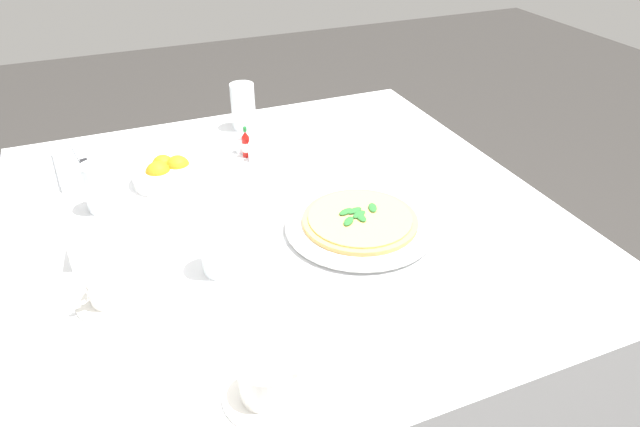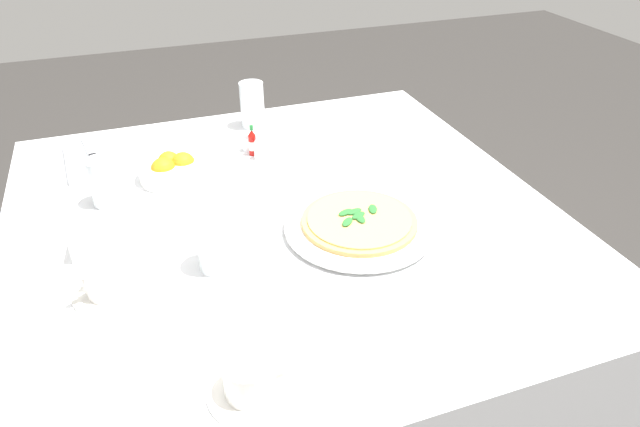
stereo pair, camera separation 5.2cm
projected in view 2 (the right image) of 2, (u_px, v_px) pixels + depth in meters
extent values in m
cube|color=white|center=(283.00, 216.00, 1.28)|extent=(1.18, 1.18, 0.02)
cube|color=white|center=(496.00, 223.00, 1.53)|extent=(1.18, 0.01, 0.28)
cube|color=white|center=(16.00, 328.00, 1.20)|extent=(1.18, 0.01, 0.28)
cube|color=white|center=(232.00, 161.00, 1.82)|extent=(0.01, 1.18, 0.28)
cylinder|color=brown|center=(382.00, 209.00, 2.02)|extent=(0.06, 0.06, 0.74)
cylinder|color=brown|center=(84.00, 267.00, 1.74)|extent=(0.06, 0.06, 0.74)
cylinder|color=white|center=(359.00, 229.00, 1.21)|extent=(0.19, 0.19, 0.01)
cylinder|color=white|center=(359.00, 225.00, 1.21)|extent=(0.32, 0.32, 0.01)
cylinder|color=#DBAD60|center=(359.00, 221.00, 1.20)|extent=(0.24, 0.24, 0.01)
cylinder|color=#EAC66B|center=(359.00, 219.00, 1.20)|extent=(0.22, 0.22, 0.00)
ellipsoid|color=#2D7533|center=(373.00, 209.00, 1.22)|extent=(0.04, 0.03, 0.01)
ellipsoid|color=#2D7533|center=(347.00, 222.00, 1.18)|extent=(0.04, 0.04, 0.01)
ellipsoid|color=#2D7533|center=(358.00, 215.00, 1.20)|extent=(0.03, 0.04, 0.01)
ellipsoid|color=#2D7533|center=(360.00, 218.00, 1.19)|extent=(0.04, 0.02, 0.01)
ellipsoid|color=#2D7533|center=(354.00, 211.00, 1.21)|extent=(0.03, 0.04, 0.01)
ellipsoid|color=#2D7533|center=(345.00, 212.00, 1.21)|extent=(0.03, 0.04, 0.01)
cylinder|color=white|center=(110.00, 292.00, 1.04)|extent=(0.13, 0.13, 0.01)
cylinder|color=white|center=(106.00, 279.00, 1.02)|extent=(0.08, 0.08, 0.06)
torus|color=white|center=(78.00, 288.00, 1.00)|extent=(0.02, 0.04, 0.03)
cylinder|color=black|center=(104.00, 268.00, 1.01)|extent=(0.07, 0.07, 0.00)
cylinder|color=white|center=(251.00, 392.00, 0.85)|extent=(0.13, 0.13, 0.01)
cylinder|color=white|center=(249.00, 377.00, 0.83)|extent=(0.08, 0.08, 0.06)
torus|color=white|center=(280.00, 363.00, 0.85)|extent=(0.01, 0.04, 0.03)
cylinder|color=black|center=(248.00, 365.00, 0.82)|extent=(0.07, 0.07, 0.00)
cylinder|color=white|center=(216.00, 242.00, 1.08)|extent=(0.07, 0.07, 0.11)
cylinder|color=silver|center=(217.00, 252.00, 1.09)|extent=(0.06, 0.06, 0.07)
cylinder|color=white|center=(252.00, 105.00, 1.63)|extent=(0.07, 0.07, 0.13)
cylinder|color=silver|center=(253.00, 115.00, 1.65)|extent=(0.06, 0.06, 0.07)
cylinder|color=white|center=(104.00, 182.00, 1.28)|extent=(0.07, 0.07, 0.11)
cylinder|color=silver|center=(106.00, 190.00, 1.29)|extent=(0.06, 0.06, 0.07)
cube|color=white|center=(93.00, 159.00, 1.47)|extent=(0.23, 0.15, 0.02)
cube|color=silver|center=(88.00, 146.00, 1.50)|extent=(0.12, 0.04, 0.01)
cube|color=black|center=(95.00, 161.00, 1.43)|extent=(0.08, 0.03, 0.01)
cylinder|color=white|center=(170.00, 170.00, 1.39)|extent=(0.15, 0.15, 0.04)
sphere|color=orange|center=(169.00, 162.00, 1.40)|extent=(0.05, 0.05, 0.05)
sphere|color=orange|center=(163.00, 170.00, 1.37)|extent=(0.06, 0.06, 0.06)
sphere|color=orange|center=(183.00, 164.00, 1.39)|extent=(0.06, 0.06, 0.06)
cylinder|color=#B7140F|center=(253.00, 145.00, 1.50)|extent=(0.02, 0.02, 0.05)
cylinder|color=white|center=(253.00, 145.00, 1.50)|extent=(0.02, 0.02, 0.02)
cone|color=#B7140F|center=(252.00, 133.00, 1.48)|extent=(0.02, 0.02, 0.02)
cylinder|color=#1E722D|center=(251.00, 128.00, 1.47)|extent=(0.01, 0.01, 0.01)
cylinder|color=white|center=(246.00, 144.00, 1.52)|extent=(0.03, 0.03, 0.04)
cylinder|color=white|center=(247.00, 146.00, 1.52)|extent=(0.02, 0.02, 0.03)
sphere|color=silver|center=(246.00, 136.00, 1.51)|extent=(0.02, 0.02, 0.02)
cylinder|color=white|center=(259.00, 152.00, 1.48)|extent=(0.03, 0.03, 0.04)
cylinder|color=#38332D|center=(259.00, 154.00, 1.49)|extent=(0.02, 0.02, 0.03)
sphere|color=silver|center=(259.00, 143.00, 1.47)|extent=(0.02, 0.02, 0.02)
cube|color=white|center=(73.00, 240.00, 1.13)|extent=(0.09, 0.01, 0.06)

